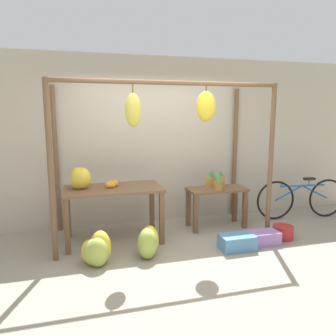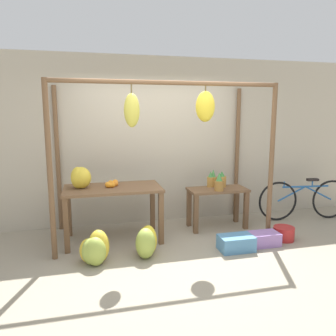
{
  "view_description": "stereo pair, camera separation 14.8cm",
  "coord_description": "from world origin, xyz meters",
  "px_view_note": "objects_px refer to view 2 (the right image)",
  "views": [
    {
      "loc": [
        -1.2,
        -3.88,
        1.88
      ],
      "look_at": [
        0.09,
        0.8,
        1.06
      ],
      "focal_mm": 35.0,
      "sensor_mm": 36.0,
      "label": 1
    },
    {
      "loc": [
        -1.06,
        -3.92,
        1.88
      ],
      "look_at": [
        0.09,
        0.8,
        1.06
      ],
      "focal_mm": 35.0,
      "sensor_mm": 36.0,
      "label": 2
    }
  ],
  "objects_px": {
    "orange_pile": "(112,184)",
    "banana_pile_ground_left": "(94,250)",
    "blue_bucket": "(284,233)",
    "banana_pile_ground_right": "(147,242)",
    "parked_bicycle": "(305,199)",
    "banana_pile_on_table": "(80,178)",
    "pineapple_cluster": "(217,181)",
    "fruit_crate_white": "(236,243)",
    "fruit_crate_purple": "(264,239)"
  },
  "relations": [
    {
      "from": "orange_pile",
      "to": "banana_pile_ground_left",
      "type": "relative_size",
      "value": 0.55
    },
    {
      "from": "orange_pile",
      "to": "blue_bucket",
      "type": "xyz_separation_m",
      "value": [
        2.47,
        -0.65,
        -0.75
      ]
    },
    {
      "from": "banana_pile_ground_right",
      "to": "parked_bicycle",
      "type": "xyz_separation_m",
      "value": [
        2.98,
        0.82,
        0.17
      ]
    },
    {
      "from": "blue_bucket",
      "to": "parked_bicycle",
      "type": "relative_size",
      "value": 0.18
    },
    {
      "from": "orange_pile",
      "to": "banana_pile_on_table",
      "type": "bearing_deg",
      "value": -179.03
    },
    {
      "from": "banana_pile_ground_left",
      "to": "banana_pile_ground_right",
      "type": "bearing_deg",
      "value": 5.68
    },
    {
      "from": "blue_bucket",
      "to": "orange_pile",
      "type": "bearing_deg",
      "value": 165.3
    },
    {
      "from": "banana_pile_on_table",
      "to": "banana_pile_ground_left",
      "type": "bearing_deg",
      "value": -78.53
    },
    {
      "from": "pineapple_cluster",
      "to": "banana_pile_ground_right",
      "type": "xyz_separation_m",
      "value": [
        -1.33,
        -0.86,
        -0.58
      ]
    },
    {
      "from": "banana_pile_ground_left",
      "to": "blue_bucket",
      "type": "relative_size",
      "value": 1.45
    },
    {
      "from": "banana_pile_on_table",
      "to": "banana_pile_ground_right",
      "type": "relative_size",
      "value": 0.8
    },
    {
      "from": "banana_pile_on_table",
      "to": "fruit_crate_white",
      "type": "height_order",
      "value": "banana_pile_on_table"
    },
    {
      "from": "banana_pile_ground_right",
      "to": "orange_pile",
      "type": "bearing_deg",
      "value": 118.63
    },
    {
      "from": "fruit_crate_white",
      "to": "banana_pile_on_table",
      "type": "bearing_deg",
      "value": 158.25
    },
    {
      "from": "pineapple_cluster",
      "to": "blue_bucket",
      "type": "height_order",
      "value": "pineapple_cluster"
    },
    {
      "from": "banana_pile_on_table",
      "to": "pineapple_cluster",
      "type": "relative_size",
      "value": 0.8
    },
    {
      "from": "pineapple_cluster",
      "to": "fruit_crate_white",
      "type": "xyz_separation_m",
      "value": [
        -0.1,
        -0.98,
        -0.67
      ]
    },
    {
      "from": "fruit_crate_white",
      "to": "blue_bucket",
      "type": "bearing_deg",
      "value": 11.95
    },
    {
      "from": "fruit_crate_purple",
      "to": "orange_pile",
      "type": "bearing_deg",
      "value": 159.94
    },
    {
      "from": "fruit_crate_white",
      "to": "fruit_crate_purple",
      "type": "relative_size",
      "value": 1.11
    },
    {
      "from": "parked_bicycle",
      "to": "blue_bucket",
      "type": "bearing_deg",
      "value": -139.54
    },
    {
      "from": "banana_pile_ground_right",
      "to": "parked_bicycle",
      "type": "height_order",
      "value": "parked_bicycle"
    },
    {
      "from": "banana_pile_ground_left",
      "to": "banana_pile_on_table",
      "type": "bearing_deg",
      "value": 101.47
    },
    {
      "from": "banana_pile_on_table",
      "to": "fruit_crate_purple",
      "type": "relative_size",
      "value": 0.84
    },
    {
      "from": "banana_pile_ground_right",
      "to": "blue_bucket",
      "type": "distance_m",
      "value": 2.09
    },
    {
      "from": "banana_pile_ground_right",
      "to": "banana_pile_ground_left",
      "type": "bearing_deg",
      "value": -174.32
    },
    {
      "from": "banana_pile_ground_left",
      "to": "banana_pile_ground_right",
      "type": "height_order",
      "value": "banana_pile_ground_left"
    },
    {
      "from": "blue_bucket",
      "to": "parked_bicycle",
      "type": "distance_m",
      "value": 1.21
    },
    {
      "from": "parked_bicycle",
      "to": "fruit_crate_purple",
      "type": "height_order",
      "value": "parked_bicycle"
    },
    {
      "from": "pineapple_cluster",
      "to": "banana_pile_ground_right",
      "type": "bearing_deg",
      "value": -147.18
    },
    {
      "from": "banana_pile_on_table",
      "to": "banana_pile_ground_left",
      "type": "xyz_separation_m",
      "value": [
        0.16,
        -0.76,
        -0.78
      ]
    },
    {
      "from": "banana_pile_on_table",
      "to": "fruit_crate_purple",
      "type": "distance_m",
      "value": 2.78
    },
    {
      "from": "orange_pile",
      "to": "parked_bicycle",
      "type": "bearing_deg",
      "value": 1.96
    },
    {
      "from": "banana_pile_ground_right",
      "to": "fruit_crate_purple",
      "type": "relative_size",
      "value": 1.05
    },
    {
      "from": "fruit_crate_purple",
      "to": "parked_bicycle",
      "type": "bearing_deg",
      "value": 34.17
    },
    {
      "from": "fruit_crate_purple",
      "to": "blue_bucket",
      "type": "bearing_deg",
      "value": 15.74
    },
    {
      "from": "banana_pile_ground_left",
      "to": "blue_bucket",
      "type": "height_order",
      "value": "banana_pile_ground_left"
    },
    {
      "from": "banana_pile_on_table",
      "to": "parked_bicycle",
      "type": "height_order",
      "value": "banana_pile_on_table"
    },
    {
      "from": "parked_bicycle",
      "to": "pineapple_cluster",
      "type": "bearing_deg",
      "value": 178.7
    },
    {
      "from": "banana_pile_on_table",
      "to": "banana_pile_ground_left",
      "type": "relative_size",
      "value": 0.79
    },
    {
      "from": "banana_pile_ground_right",
      "to": "fruit_crate_purple",
      "type": "height_order",
      "value": "banana_pile_ground_right"
    },
    {
      "from": "parked_bicycle",
      "to": "fruit_crate_purple",
      "type": "relative_size",
      "value": 3.98
    },
    {
      "from": "banana_pile_ground_left",
      "to": "parked_bicycle",
      "type": "distance_m",
      "value": 3.77
    },
    {
      "from": "banana_pile_on_table",
      "to": "parked_bicycle",
      "type": "bearing_deg",
      "value": 1.84
    },
    {
      "from": "fruit_crate_white",
      "to": "parked_bicycle",
      "type": "xyz_separation_m",
      "value": [
        1.75,
        0.95,
        0.26
      ]
    },
    {
      "from": "banana_pile_ground_left",
      "to": "banana_pile_ground_right",
      "type": "relative_size",
      "value": 1.01
    },
    {
      "from": "parked_bicycle",
      "to": "fruit_crate_purple",
      "type": "xyz_separation_m",
      "value": [
        -1.29,
        -0.87,
        -0.27
      ]
    },
    {
      "from": "fruit_crate_white",
      "to": "orange_pile",
      "type": "bearing_deg",
      "value": 152.76
    },
    {
      "from": "banana_pile_ground_right",
      "to": "fruit_crate_white",
      "type": "xyz_separation_m",
      "value": [
        1.23,
        -0.13,
        -0.09
      ]
    },
    {
      "from": "banana_pile_ground_left",
      "to": "fruit_crate_white",
      "type": "bearing_deg",
      "value": -1.73
    }
  ]
}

